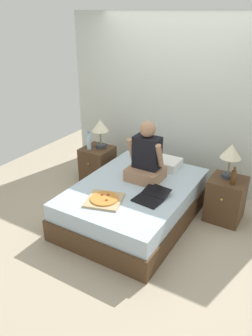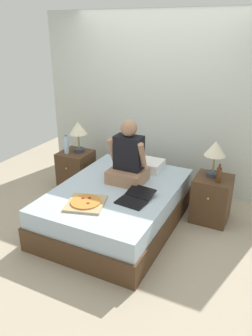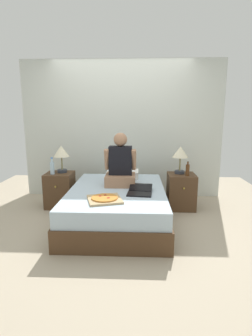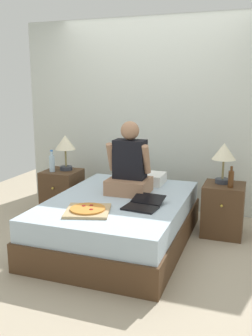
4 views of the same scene
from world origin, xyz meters
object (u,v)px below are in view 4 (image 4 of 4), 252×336
object	(u,v)px
nightstand_left	(62,192)
pizza_box	(88,210)
bed	(119,221)
lamp_on_right_nightstand	(224,154)
water_bottle	(52,163)
beer_bottle	(231,179)
lamp_on_left_nightstand	(65,145)
person_seated	(129,167)
nightstand_right	(223,209)
laptop	(143,205)

from	to	relation	value
nightstand_left	pizza_box	distance (m)	1.45
bed	lamp_on_right_nightstand	bearing A→B (deg)	33.67
water_bottle	pizza_box	distance (m)	1.43
lamp_on_right_nightstand	pizza_box	world-z (taller)	lamp_on_right_nightstand
nightstand_left	beer_bottle	size ratio (longest dim) A/B	2.51
nightstand_left	pizza_box	size ratio (longest dim) A/B	1.16
lamp_on_right_nightstand	pizza_box	bearing A→B (deg)	-133.32
lamp_on_left_nightstand	lamp_on_right_nightstand	xyz separation A→B (m)	(1.96, 0.00, 0.00)
lamp_on_right_nightstand	person_seated	size ratio (longest dim) A/B	0.58
person_seated	nightstand_right	bearing A→B (deg)	20.79
nightstand_right	pizza_box	bearing A→B (deg)	-135.35
beer_bottle	laptop	bearing A→B (deg)	-137.38
nightstand_right	lamp_on_right_nightstand	xyz separation A→B (m)	(-0.03, 0.05, 0.62)
lamp_on_left_nightstand	lamp_on_right_nightstand	size ratio (longest dim) A/B	1.00
water_bottle	laptop	bearing A→B (deg)	-26.66
water_bottle	person_seated	world-z (taller)	person_seated
bed	lamp_on_left_nightstand	bearing A→B (deg)	146.06
lamp_on_right_nightstand	pizza_box	size ratio (longest dim) A/B	0.91
nightstand_right	beer_bottle	bearing A→B (deg)	-54.99
lamp_on_left_nightstand	beer_bottle	distance (m)	2.08
lamp_on_right_nightstand	person_seated	xyz separation A→B (m)	(-0.95, -0.42, -0.12)
water_bottle	nightstand_right	size ratio (longest dim) A/B	0.48
lamp_on_left_nightstand	nightstand_right	xyz separation A→B (m)	(1.99, -0.05, -0.62)
laptop	person_seated	bearing A→B (deg)	123.85
lamp_on_left_nightstand	water_bottle	bearing A→B (deg)	-130.60
nightstand_right	lamp_on_right_nightstand	distance (m)	0.62
lamp_on_left_nightstand	water_bottle	distance (m)	0.28
bed	pizza_box	bearing A→B (deg)	-102.82
laptop	pizza_box	size ratio (longest dim) A/B	0.90
bed	laptop	bearing A→B (deg)	-31.27
nightstand_right	pizza_box	world-z (taller)	nightstand_right
lamp_on_right_nightstand	laptop	bearing A→B (deg)	-127.87
water_bottle	lamp_on_right_nightstand	xyz separation A→B (m)	(2.08, 0.14, 0.22)
person_seated	water_bottle	bearing A→B (deg)	165.97
nightstand_left	laptop	world-z (taller)	nightstand_left
nightstand_left	water_bottle	size ratio (longest dim) A/B	2.09
bed	water_bottle	size ratio (longest dim) A/B	7.01
water_bottle	lamp_on_right_nightstand	distance (m)	2.09
nightstand_left	laptop	distance (m)	1.57
water_bottle	bed	bearing A→B (deg)	-25.22
beer_bottle	person_seated	xyz separation A→B (m)	(-1.05, -0.27, 0.11)
water_bottle	lamp_on_left_nightstand	bearing A→B (deg)	49.40
person_seated	nightstand_left	bearing A→B (deg)	160.46
bed	pizza_box	xyz separation A→B (m)	(-0.12, -0.51, 0.27)
water_bottle	pizza_box	size ratio (longest dim) A/B	0.56
bed	lamp_on_left_nightstand	world-z (taller)	lamp_on_left_nightstand
nightstand_left	water_bottle	distance (m)	0.42
bed	person_seated	xyz separation A→B (m)	(0.03, 0.23, 0.54)
nightstand_right	person_seated	size ratio (longest dim) A/B	0.74
nightstand_left	laptop	bearing A→B (deg)	-30.94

